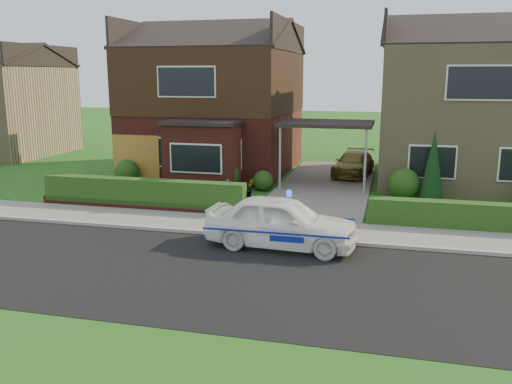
% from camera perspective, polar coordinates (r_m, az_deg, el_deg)
% --- Properties ---
extents(ground, '(120.00, 120.00, 0.00)m').
position_cam_1_polar(ground, '(12.89, 1.26, -9.11)').
color(ground, '#184F15').
rests_on(ground, ground).
extents(road, '(60.00, 6.00, 0.02)m').
position_cam_1_polar(road, '(12.89, 1.26, -9.11)').
color(road, black).
rests_on(road, ground).
extents(kerb, '(60.00, 0.16, 0.12)m').
position_cam_1_polar(kerb, '(15.69, 3.75, -4.95)').
color(kerb, '#9E9993').
rests_on(kerb, ground).
extents(sidewalk, '(60.00, 2.00, 0.10)m').
position_cam_1_polar(sidewalk, '(16.69, 4.41, -3.94)').
color(sidewalk, slate).
rests_on(sidewalk, ground).
extents(driveway, '(3.80, 12.00, 0.12)m').
position_cam_1_polar(driveway, '(23.33, 7.29, 0.70)').
color(driveway, '#666059').
rests_on(driveway, ground).
extents(house_left, '(7.50, 9.53, 7.25)m').
position_cam_1_polar(house_left, '(26.98, -4.19, 10.35)').
color(house_left, maroon).
rests_on(house_left, ground).
extents(house_right, '(7.50, 8.06, 7.25)m').
position_cam_1_polar(house_right, '(25.91, 21.35, 9.15)').
color(house_right, '#9D8660').
rests_on(house_right, ground).
extents(carport_link, '(3.80, 3.00, 2.77)m').
position_cam_1_polar(carport_link, '(22.91, 7.46, 7.05)').
color(carport_link, black).
rests_on(carport_link, ground).
extents(garage_door, '(2.20, 0.10, 2.10)m').
position_cam_1_polar(garage_door, '(24.53, -12.48, 3.42)').
color(garage_door, olive).
rests_on(garage_door, ground).
extents(dwarf_wall, '(7.70, 0.25, 0.36)m').
position_cam_1_polar(dwarf_wall, '(19.52, -11.99, -1.39)').
color(dwarf_wall, maroon).
rests_on(dwarf_wall, ground).
extents(hedge_left, '(7.50, 0.55, 0.90)m').
position_cam_1_polar(hedge_left, '(19.69, -11.77, -1.80)').
color(hedge_left, '#1C3A12').
rests_on(hedge_left, ground).
extents(hedge_right, '(7.50, 0.55, 0.80)m').
position_cam_1_polar(hedge_right, '(17.97, 23.71, -3.95)').
color(hedge_right, '#1C3A12').
rests_on(hedge_right, ground).
extents(shrub_left_far, '(1.08, 1.08, 1.08)m').
position_cam_1_polar(shrub_left_far, '(24.32, -13.44, 2.09)').
color(shrub_left_far, '#1C3A12').
rests_on(shrub_left_far, ground).
extents(shrub_left_mid, '(1.32, 1.32, 1.32)m').
position_cam_1_polar(shrub_left_mid, '(22.40, -3.41, 1.86)').
color(shrub_left_mid, '#1C3A12').
rests_on(shrub_left_mid, ground).
extents(shrub_left_near, '(0.84, 0.84, 0.84)m').
position_cam_1_polar(shrub_left_near, '(22.31, 0.75, 1.21)').
color(shrub_left_near, '#1C3A12').
rests_on(shrub_left_near, ground).
extents(shrub_right_near, '(1.20, 1.20, 1.20)m').
position_cam_1_polar(shrub_right_near, '(21.51, 15.30, 0.84)').
color(shrub_right_near, '#1C3A12').
rests_on(shrub_right_near, ground).
extents(conifer_a, '(0.90, 0.90, 2.60)m').
position_cam_1_polar(conifer_a, '(21.24, 18.11, 2.45)').
color(conifer_a, black).
rests_on(conifer_a, ground).
extents(neighbour_left, '(6.50, 7.00, 5.20)m').
position_cam_1_polar(neighbour_left, '(35.85, -25.37, 7.75)').
color(neighbour_left, '#9D8660').
rests_on(neighbour_left, ground).
extents(police_car, '(3.87, 4.31, 1.60)m').
position_cam_1_polar(police_car, '(14.93, 2.70, -3.22)').
color(police_car, white).
rests_on(police_car, ground).
extents(driveway_car, '(1.94, 3.85, 1.07)m').
position_cam_1_polar(driveway_car, '(25.53, 10.23, 2.97)').
color(driveway_car, brown).
rests_on(driveway_car, driveway).
extents(potted_plant_a, '(0.45, 0.36, 0.74)m').
position_cam_1_polar(potted_plant_a, '(20.88, -3.02, 0.29)').
color(potted_plant_a, gray).
rests_on(potted_plant_a, ground).
extents(potted_plant_b, '(0.54, 0.53, 0.77)m').
position_cam_1_polar(potted_plant_b, '(20.94, -0.75, 0.38)').
color(potted_plant_b, gray).
rests_on(potted_plant_b, ground).
extents(potted_plant_c, '(0.50, 0.50, 0.79)m').
position_cam_1_polar(potted_plant_c, '(18.94, -2.06, -0.88)').
color(potted_plant_c, gray).
rests_on(potted_plant_c, ground).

